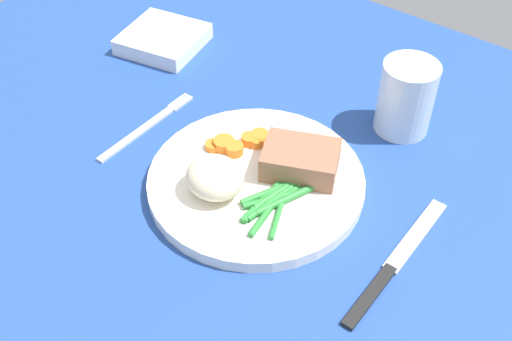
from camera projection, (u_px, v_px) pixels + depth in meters
The scene contains 10 objects.
dining_table at pixel (260, 182), 76.28cm from camera, with size 120.00×90.00×2.00cm.
dinner_plate at pixel (256, 181), 73.77cm from camera, with size 25.53×25.53×1.60cm, color white.
meat_portion at pixel (300, 160), 72.85cm from camera, with size 8.68×6.22×3.30cm, color #936047.
mashed_potatoes at pixel (215, 177), 70.14cm from camera, with size 6.82×6.24×4.18cm, color beige.
carrot_slices at pixel (239, 143), 76.67cm from camera, with size 5.81×6.79×1.27cm.
green_beans at pixel (274, 200), 69.99cm from camera, with size 6.31×10.77×0.83cm.
fork at pixel (146, 127), 81.85cm from camera, with size 1.44×16.60×0.40cm.
knife at pixel (395, 263), 65.89cm from camera, with size 1.70×20.50×0.64cm.
water_glass at pixel (405, 102), 79.33cm from camera, with size 7.11×7.11×9.62cm.
napkin at pixel (163, 39), 95.18cm from camera, with size 11.22×11.00×2.39cm, color white.
Camera 1 is at (32.38, -43.00, 55.07)cm, focal length 43.96 mm.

